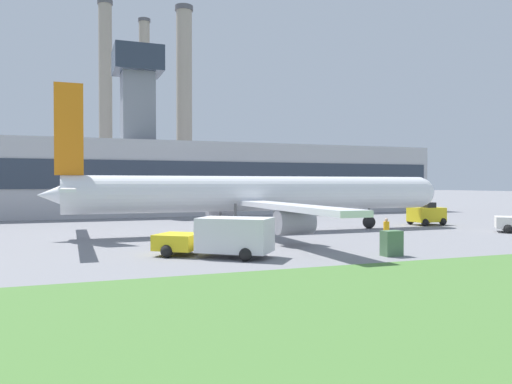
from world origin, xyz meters
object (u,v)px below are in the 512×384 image
object	(u,v)px
airplane	(257,195)
pushback_tug	(426,215)
baggage_truck	(222,237)
ground_crew_person	(386,231)

from	to	relation	value
airplane	pushback_tug	distance (m)	18.07
baggage_truck	ground_crew_person	distance (m)	11.76
pushback_tug	ground_crew_person	world-z (taller)	pushback_tug
pushback_tug	ground_crew_person	size ratio (longest dim) A/B	1.81
baggage_truck	ground_crew_person	bearing A→B (deg)	7.54
airplane	ground_crew_person	bearing A→B (deg)	-63.47
pushback_tug	baggage_truck	bearing A→B (deg)	-151.68
airplane	ground_crew_person	world-z (taller)	airplane
airplane	ground_crew_person	distance (m)	11.71
airplane	pushback_tug	xyz separation A→B (m)	(17.90, 1.33, -2.09)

